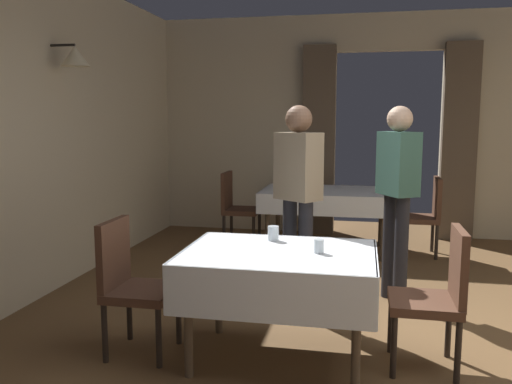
{
  "coord_description": "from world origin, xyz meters",
  "views": [
    {
      "loc": [
        -0.3,
        -3.34,
        1.62
      ],
      "look_at": [
        -1.1,
        0.58,
        1.06
      ],
      "focal_mm": 37.42,
      "sensor_mm": 36.0,
      "label": 1
    }
  ],
  "objects_px": {
    "chair_far_right": "(426,212)",
    "person_diner_standing_aside": "(298,191)",
    "chair_mid_right": "(438,292)",
    "chair_mid_left": "(131,280)",
    "glass_mid_b": "(273,233)",
    "glass_mid_a": "(319,246)",
    "flower_vase_far": "(288,183)",
    "glass_far_b": "(321,183)",
    "dining_table_mid": "(279,267)",
    "chair_far_left": "(236,204)",
    "dining_table_far": "(327,197)",
    "person_waiter_by_doorway": "(397,187)"
  },
  "relations": [
    {
      "from": "dining_table_mid",
      "to": "flower_vase_far",
      "type": "relative_size",
      "value": 7.6
    },
    {
      "from": "chair_far_left",
      "to": "glass_mid_a",
      "type": "height_order",
      "value": "chair_far_left"
    },
    {
      "from": "dining_table_mid",
      "to": "glass_mid_b",
      "type": "xyz_separation_m",
      "value": [
        -0.09,
        0.3,
        0.16
      ]
    },
    {
      "from": "chair_far_right",
      "to": "person_diner_standing_aside",
      "type": "distance_m",
      "value": 2.51
    },
    {
      "from": "chair_mid_left",
      "to": "chair_far_left",
      "type": "distance_m",
      "value": 3.26
    },
    {
      "from": "dining_table_mid",
      "to": "person_waiter_by_doorway",
      "type": "bearing_deg",
      "value": 59.12
    },
    {
      "from": "chair_mid_left",
      "to": "chair_far_right",
      "type": "bearing_deg",
      "value": 54.06
    },
    {
      "from": "chair_far_right",
      "to": "glass_mid_a",
      "type": "xyz_separation_m",
      "value": [
        -1.01,
        -3.06,
        0.28
      ]
    },
    {
      "from": "glass_mid_a",
      "to": "dining_table_far",
      "type": "bearing_deg",
      "value": 92.97
    },
    {
      "from": "person_waiter_by_doorway",
      "to": "person_diner_standing_aside",
      "type": "xyz_separation_m",
      "value": [
        -0.82,
        -0.43,
        0.0
      ]
    },
    {
      "from": "dining_table_far",
      "to": "chair_far_right",
      "type": "xyz_separation_m",
      "value": [
        1.16,
        0.0,
        -0.15
      ]
    },
    {
      "from": "glass_mid_a",
      "to": "glass_far_b",
      "type": "height_order",
      "value": "glass_far_b"
    },
    {
      "from": "glass_far_b",
      "to": "glass_mid_b",
      "type": "bearing_deg",
      "value": -91.98
    },
    {
      "from": "chair_mid_right",
      "to": "person_diner_standing_aside",
      "type": "height_order",
      "value": "person_diner_standing_aside"
    },
    {
      "from": "chair_mid_right",
      "to": "glass_mid_a",
      "type": "xyz_separation_m",
      "value": [
        -0.76,
        -0.07,
        0.28
      ]
    },
    {
      "from": "person_waiter_by_doorway",
      "to": "flower_vase_far",
      "type": "bearing_deg",
      "value": 128.01
    },
    {
      "from": "chair_far_left",
      "to": "person_waiter_by_doorway",
      "type": "relative_size",
      "value": 0.54
    },
    {
      "from": "chair_far_right",
      "to": "flower_vase_far",
      "type": "height_order",
      "value": "chair_far_right"
    },
    {
      "from": "chair_mid_left",
      "to": "dining_table_mid",
      "type": "bearing_deg",
      "value": 4.88
    },
    {
      "from": "chair_mid_right",
      "to": "glass_far_b",
      "type": "bearing_deg",
      "value": 107.62
    },
    {
      "from": "chair_far_left",
      "to": "glass_mid_a",
      "type": "relative_size",
      "value": 10.26
    },
    {
      "from": "dining_table_far",
      "to": "glass_mid_b",
      "type": "distance_m",
      "value": 2.78
    },
    {
      "from": "person_waiter_by_doorway",
      "to": "glass_mid_a",
      "type": "bearing_deg",
      "value": -112.25
    },
    {
      "from": "person_waiter_by_doorway",
      "to": "chair_mid_left",
      "type": "bearing_deg",
      "value": -141.5
    },
    {
      "from": "flower_vase_far",
      "to": "glass_far_b",
      "type": "height_order",
      "value": "flower_vase_far"
    },
    {
      "from": "chair_far_left",
      "to": "person_waiter_by_doorway",
      "type": "height_order",
      "value": "person_waiter_by_doorway"
    },
    {
      "from": "glass_mid_a",
      "to": "person_waiter_by_doorway",
      "type": "xyz_separation_m",
      "value": [
        0.56,
        1.38,
        0.23
      ]
    },
    {
      "from": "dining_table_mid",
      "to": "glass_mid_a",
      "type": "relative_size",
      "value": 13.97
    },
    {
      "from": "person_waiter_by_doorway",
      "to": "person_diner_standing_aside",
      "type": "distance_m",
      "value": 0.92
    },
    {
      "from": "chair_far_right",
      "to": "person_waiter_by_doorway",
      "type": "relative_size",
      "value": 0.54
    },
    {
      "from": "glass_mid_b",
      "to": "flower_vase_far",
      "type": "bearing_deg",
      "value": 95.77
    },
    {
      "from": "dining_table_mid",
      "to": "chair_far_left",
      "type": "bearing_deg",
      "value": 108.52
    },
    {
      "from": "chair_mid_right",
      "to": "glass_mid_a",
      "type": "relative_size",
      "value": 10.26
    },
    {
      "from": "chair_mid_left",
      "to": "glass_mid_b",
      "type": "height_order",
      "value": "chair_mid_left"
    },
    {
      "from": "dining_table_mid",
      "to": "glass_far_b",
      "type": "bearing_deg",
      "value": 89.79
    },
    {
      "from": "dining_table_far",
      "to": "glass_mid_b",
      "type": "xyz_separation_m",
      "value": [
        -0.19,
        -2.77,
        0.13
      ]
    },
    {
      "from": "chair_mid_left",
      "to": "person_waiter_by_doorway",
      "type": "height_order",
      "value": "person_waiter_by_doorway"
    },
    {
      "from": "glass_far_b",
      "to": "chair_mid_left",
      "type": "bearing_deg",
      "value": -107.21
    },
    {
      "from": "chair_far_right",
      "to": "flower_vase_far",
      "type": "xyz_separation_m",
      "value": [
        -1.62,
        -0.18,
        0.32
      ]
    },
    {
      "from": "person_waiter_by_doorway",
      "to": "glass_mid_b",
      "type": "bearing_deg",
      "value": -130.16
    },
    {
      "from": "glass_mid_a",
      "to": "flower_vase_far",
      "type": "height_order",
      "value": "flower_vase_far"
    },
    {
      "from": "chair_mid_left",
      "to": "glass_mid_a",
      "type": "relative_size",
      "value": 10.26
    },
    {
      "from": "dining_table_mid",
      "to": "flower_vase_far",
      "type": "height_order",
      "value": "flower_vase_far"
    },
    {
      "from": "dining_table_far",
      "to": "person_waiter_by_doorway",
      "type": "xyz_separation_m",
      "value": [
        0.72,
        -1.68,
        0.36
      ]
    },
    {
      "from": "dining_table_far",
      "to": "chair_mid_left",
      "type": "relative_size",
      "value": 1.68
    },
    {
      "from": "chair_mid_right",
      "to": "chair_far_left",
      "type": "relative_size",
      "value": 1.0
    },
    {
      "from": "glass_mid_a",
      "to": "person_diner_standing_aside",
      "type": "xyz_separation_m",
      "value": [
        -0.26,
        0.95,
        0.23
      ]
    },
    {
      "from": "glass_mid_b",
      "to": "glass_far_b",
      "type": "xyz_separation_m",
      "value": [
        0.1,
        2.94,
        0.01
      ]
    },
    {
      "from": "chair_mid_left",
      "to": "glass_mid_b",
      "type": "relative_size",
      "value": 9.0
    },
    {
      "from": "chair_mid_right",
      "to": "person_waiter_by_doorway",
      "type": "height_order",
      "value": "person_waiter_by_doorway"
    }
  ]
}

